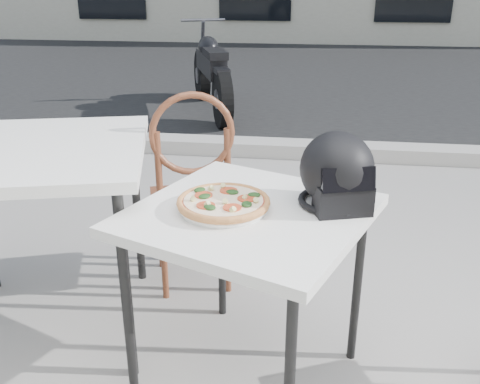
# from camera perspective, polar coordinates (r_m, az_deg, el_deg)

# --- Properties ---
(street_asphalt) EXTENTS (30.00, 8.00, 0.00)m
(street_asphalt) POSITION_cam_1_polar(r_m,az_deg,el_deg) (8.58, 10.15, 12.08)
(street_asphalt) COLOR black
(street_asphalt) RESTS_ON ground
(curb) EXTENTS (30.00, 0.25, 0.12)m
(curb) POSITION_cam_1_polar(r_m,az_deg,el_deg) (4.68, 11.61, 4.30)
(curb) COLOR #ABA7A0
(curb) RESTS_ON ground
(cafe_table_main) EXTENTS (0.98, 0.98, 0.72)m
(cafe_table_main) POSITION_cam_1_polar(r_m,az_deg,el_deg) (1.86, 1.00, -3.72)
(cafe_table_main) COLOR white
(cafe_table_main) RESTS_ON ground
(plate) EXTENTS (0.37, 0.37, 0.02)m
(plate) POSITION_cam_1_polar(r_m,az_deg,el_deg) (1.83, -1.77, -1.69)
(plate) COLOR white
(plate) RESTS_ON cafe_table_main
(pizza) EXTENTS (0.33, 0.33, 0.04)m
(pizza) POSITION_cam_1_polar(r_m,az_deg,el_deg) (1.82, -1.77, -1.03)
(pizza) COLOR #C78449
(pizza) RESTS_ON plate
(helmet) EXTENTS (0.32, 0.33, 0.26)m
(helmet) POSITION_cam_1_polar(r_m,az_deg,el_deg) (1.86, 10.34, 1.92)
(helmet) COLOR black
(helmet) RESTS_ON cafe_table_main
(cafe_table_side) EXTENTS (1.08, 1.08, 0.84)m
(cafe_table_side) POSITION_cam_1_polar(r_m,az_deg,el_deg) (2.28, -21.29, 2.74)
(cafe_table_side) COLOR white
(cafe_table_side) RESTS_ON ground
(cafe_chair_side) EXTENTS (0.49, 0.49, 1.01)m
(cafe_chair_side) POSITION_cam_1_polar(r_m,az_deg,el_deg) (2.52, -5.15, 1.05)
(cafe_chair_side) COLOR brown
(cafe_chair_side) RESTS_ON ground
(motorcycle) EXTENTS (0.81, 1.90, 0.99)m
(motorcycle) POSITION_cam_1_polar(r_m,az_deg,el_deg) (6.12, -3.12, 12.50)
(motorcycle) COLOR black
(motorcycle) RESTS_ON street_asphalt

